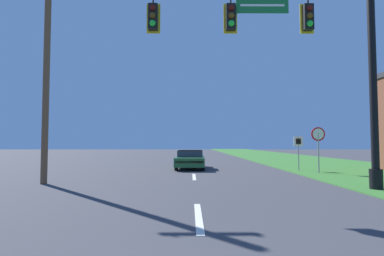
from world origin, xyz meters
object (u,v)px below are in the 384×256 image
at_px(stop_sign, 318,140).
at_px(route_sign_post, 298,145).
at_px(signal_mast, 305,53).
at_px(car_ahead, 190,159).
at_px(utility_pole_near, 46,74).

xyz_separation_m(stop_sign, route_sign_post, (-0.53, 1.59, -0.34)).
height_order(stop_sign, route_sign_post, stop_sign).
bearing_deg(signal_mast, stop_sign, 63.53).
height_order(car_ahead, utility_pole_near, utility_pole_near).
bearing_deg(stop_sign, signal_mast, -116.47).
relative_size(car_ahead, stop_sign, 1.72).
bearing_deg(stop_sign, utility_pole_near, -162.66).
relative_size(signal_mast, route_sign_post, 4.51).
distance_m(signal_mast, utility_pole_near, 10.30).
bearing_deg(signal_mast, car_ahead, 114.74).
height_order(signal_mast, route_sign_post, signal_mast).
bearing_deg(car_ahead, signal_mast, -65.26).
bearing_deg(route_sign_post, car_ahead, 165.40).
height_order(signal_mast, utility_pole_near, utility_pole_near).
bearing_deg(car_ahead, route_sign_post, -14.60).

